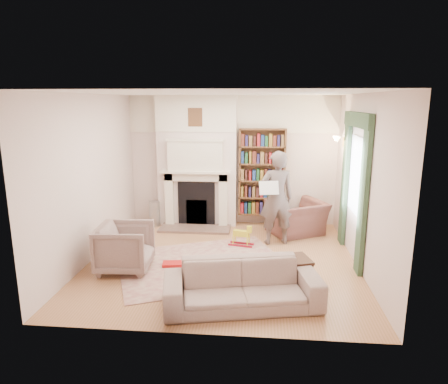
# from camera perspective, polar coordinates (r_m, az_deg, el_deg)

# --- Properties ---
(floor) EXTENTS (4.50, 4.50, 0.00)m
(floor) POSITION_cam_1_polar(r_m,az_deg,el_deg) (6.97, -0.19, -9.72)
(floor) COLOR #98683C
(floor) RESTS_ON ground
(ceiling) EXTENTS (4.50, 4.50, 0.00)m
(ceiling) POSITION_cam_1_polar(r_m,az_deg,el_deg) (6.44, -0.21, 13.96)
(ceiling) COLOR white
(ceiling) RESTS_ON wall_back
(wall_back) EXTENTS (4.50, 0.00, 4.50)m
(wall_back) POSITION_cam_1_polar(r_m,az_deg,el_deg) (8.77, 1.21, 4.49)
(wall_back) COLOR silver
(wall_back) RESTS_ON floor
(wall_front) EXTENTS (4.50, 0.00, 4.50)m
(wall_front) POSITION_cam_1_polar(r_m,az_deg,el_deg) (4.39, -3.01, -4.05)
(wall_front) COLOR silver
(wall_front) RESTS_ON floor
(wall_left) EXTENTS (0.00, 4.50, 4.50)m
(wall_left) POSITION_cam_1_polar(r_m,az_deg,el_deg) (7.13, -18.51, 1.88)
(wall_left) COLOR silver
(wall_left) RESTS_ON floor
(wall_right) EXTENTS (0.00, 4.50, 4.50)m
(wall_right) POSITION_cam_1_polar(r_m,az_deg,el_deg) (6.73, 19.23, 1.21)
(wall_right) COLOR silver
(wall_right) RESTS_ON floor
(fireplace) EXTENTS (1.70, 0.58, 2.80)m
(fireplace) POSITION_cam_1_polar(r_m,az_deg,el_deg) (8.66, -3.86, 4.27)
(fireplace) COLOR silver
(fireplace) RESTS_ON floor
(bookcase) EXTENTS (1.00, 0.24, 1.85)m
(bookcase) POSITION_cam_1_polar(r_m,az_deg,el_deg) (8.66, 5.44, 2.82)
(bookcase) COLOR brown
(bookcase) RESTS_ON floor
(window) EXTENTS (0.02, 0.90, 1.30)m
(window) POSITION_cam_1_polar(r_m,az_deg,el_deg) (7.10, 18.39, 2.26)
(window) COLOR silver
(window) RESTS_ON wall_right
(curtain_left) EXTENTS (0.07, 0.32, 2.40)m
(curtain_left) POSITION_cam_1_polar(r_m,az_deg,el_deg) (6.48, 19.29, -1.05)
(curtain_left) COLOR #2C452D
(curtain_left) RESTS_ON floor
(curtain_right) EXTENTS (0.07, 0.32, 2.40)m
(curtain_right) POSITION_cam_1_polar(r_m,az_deg,el_deg) (7.81, 16.89, 1.41)
(curtain_right) COLOR #2C452D
(curtain_right) RESTS_ON floor
(pelmet) EXTENTS (0.09, 1.70, 0.24)m
(pelmet) POSITION_cam_1_polar(r_m,az_deg,el_deg) (6.99, 18.57, 9.78)
(pelmet) COLOR #2C452D
(pelmet) RESTS_ON wall_right
(wall_sconce) EXTENTS (0.20, 0.24, 0.24)m
(wall_sconce) POSITION_cam_1_polar(r_m,az_deg,el_deg) (8.07, 15.47, 6.88)
(wall_sconce) COLOR gold
(wall_sconce) RESTS_ON wall_right
(rug) EXTENTS (3.30, 2.97, 0.01)m
(rug) POSITION_cam_1_polar(r_m,az_deg,el_deg) (6.80, -3.03, -10.27)
(rug) COLOR #BEB38F
(rug) RESTS_ON floor
(armchair_reading) EXTENTS (1.36, 1.30, 0.68)m
(armchair_reading) POSITION_cam_1_polar(r_m,az_deg,el_deg) (8.32, 10.35, -3.64)
(armchair_reading) COLOR #492927
(armchair_reading) RESTS_ON floor
(armchair_left) EXTENTS (0.89, 0.87, 0.76)m
(armchair_left) POSITION_cam_1_polar(r_m,az_deg,el_deg) (6.66, -13.96, -7.70)
(armchair_left) COLOR gray
(armchair_left) RESTS_ON floor
(sofa) EXTENTS (2.18, 1.21, 0.60)m
(sofa) POSITION_cam_1_polar(r_m,az_deg,el_deg) (5.43, 2.62, -13.12)
(sofa) COLOR #A79F89
(sofa) RESTS_ON floor
(man_reading) EXTENTS (0.73, 0.56, 1.79)m
(man_reading) POSITION_cam_1_polar(r_m,az_deg,el_deg) (7.57, 7.50, -0.87)
(man_reading) COLOR #5A4C48
(man_reading) RESTS_ON floor
(newspaper) EXTENTS (0.37, 0.18, 0.24)m
(newspaper) POSITION_cam_1_polar(r_m,az_deg,el_deg) (7.32, 6.44, 0.59)
(newspaper) COLOR silver
(newspaper) RESTS_ON man_reading
(coffee_table) EXTENTS (0.80, 0.64, 0.45)m
(coffee_table) POSITION_cam_1_polar(r_m,az_deg,el_deg) (6.00, 8.75, -11.41)
(coffee_table) COLOR #331D12
(coffee_table) RESTS_ON floor
(paraffin_heater) EXTENTS (0.31, 0.31, 0.55)m
(paraffin_heater) POSITION_cam_1_polar(r_m,az_deg,el_deg) (8.87, -9.89, -3.04)
(paraffin_heater) COLOR #A0A2A7
(paraffin_heater) RESTS_ON floor
(rocking_horse) EXTENTS (0.49, 0.28, 0.41)m
(rocking_horse) POSITION_cam_1_polar(r_m,az_deg,el_deg) (7.56, 2.47, -6.25)
(rocking_horse) COLOR gold
(rocking_horse) RESTS_ON rug
(board_game) EXTENTS (0.44, 0.44, 0.03)m
(board_game) POSITION_cam_1_polar(r_m,az_deg,el_deg) (6.66, -2.30, -10.59)
(board_game) COLOR #C4CD48
(board_game) RESTS_ON rug
(game_box_lid) EXTENTS (0.35, 0.26, 0.05)m
(game_box_lid) POSITION_cam_1_polar(r_m,az_deg,el_deg) (6.78, -7.39, -10.17)
(game_box_lid) COLOR #B01414
(game_box_lid) RESTS_ON rug
(comic_annuals) EXTENTS (0.84, 0.55, 0.02)m
(comic_annuals) POSITION_cam_1_polar(r_m,az_deg,el_deg) (6.61, 1.77, -10.86)
(comic_annuals) COLOR red
(comic_annuals) RESTS_ON rug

